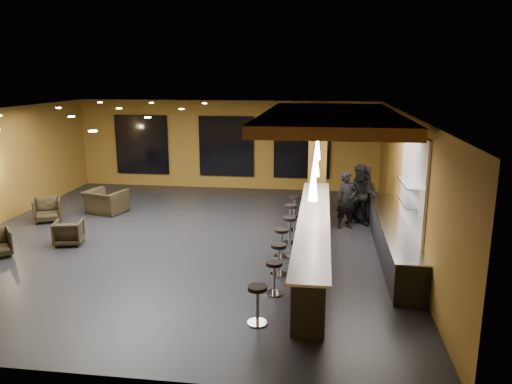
# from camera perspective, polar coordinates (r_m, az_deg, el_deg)

# --- Properties ---
(floor) EXTENTS (12.00, 13.00, 0.10)m
(floor) POSITION_cam_1_polar(r_m,az_deg,el_deg) (14.24, -8.31, -5.50)
(floor) COLOR black
(floor) RESTS_ON ground
(ceiling) EXTENTS (12.00, 13.00, 0.10)m
(ceiling) POSITION_cam_1_polar(r_m,az_deg,el_deg) (13.51, -8.83, 9.09)
(ceiling) COLOR black
(wall_back) EXTENTS (12.00, 0.10, 3.50)m
(wall_back) POSITION_cam_1_polar(r_m,az_deg,el_deg) (20.04, -3.35, 5.42)
(wall_back) COLOR brown
(wall_back) RESTS_ON floor
(wall_front) EXTENTS (12.00, 0.10, 3.50)m
(wall_front) POSITION_cam_1_polar(r_m,az_deg,el_deg) (7.94, -21.91, -8.13)
(wall_front) COLOR brown
(wall_front) RESTS_ON floor
(wall_right) EXTENTS (0.10, 13.00, 3.50)m
(wall_right) POSITION_cam_1_polar(r_m,az_deg,el_deg) (13.41, 17.12, 0.84)
(wall_right) COLOR brown
(wall_right) RESTS_ON floor
(wood_soffit) EXTENTS (3.60, 8.00, 0.28)m
(wood_soffit) POSITION_cam_1_polar(r_m,az_deg,el_deg) (13.97, 8.53, 8.46)
(wood_soffit) COLOR #9C5B2D
(wood_soffit) RESTS_ON ceiling
(window_left) EXTENTS (2.20, 0.06, 2.40)m
(window_left) POSITION_cam_1_polar(r_m,az_deg,el_deg) (20.90, -12.91, 5.30)
(window_left) COLOR black
(window_left) RESTS_ON wall_back
(window_center) EXTENTS (2.20, 0.06, 2.40)m
(window_center) POSITION_cam_1_polar(r_m,az_deg,el_deg) (19.94, -3.41, 5.24)
(window_center) COLOR black
(window_center) RESTS_ON wall_back
(window_right) EXTENTS (2.20, 0.06, 2.40)m
(window_right) POSITION_cam_1_polar(r_m,az_deg,el_deg) (19.59, 5.27, 5.05)
(window_right) COLOR black
(window_right) RESTS_ON wall_back
(tile_backsplash) EXTENTS (0.06, 3.20, 2.40)m
(tile_backsplash) POSITION_cam_1_polar(r_m,az_deg,el_deg) (12.37, 17.50, 0.98)
(tile_backsplash) COLOR white
(tile_backsplash) RESTS_ON wall_right
(bar_counter) EXTENTS (0.60, 8.00, 1.00)m
(bar_counter) POSITION_cam_1_polar(r_m,az_deg,el_deg) (12.59, 6.56, -5.36)
(bar_counter) COLOR black
(bar_counter) RESTS_ON floor
(bar_top) EXTENTS (0.78, 8.10, 0.05)m
(bar_top) POSITION_cam_1_polar(r_m,az_deg,el_deg) (12.43, 6.63, -3.06)
(bar_top) COLOR silver
(bar_top) RESTS_ON bar_counter
(prep_counter) EXTENTS (0.70, 6.00, 0.86)m
(prep_counter) POSITION_cam_1_polar(r_m,az_deg,el_deg) (13.21, 15.34, -5.17)
(prep_counter) COLOR black
(prep_counter) RESTS_ON floor
(prep_top) EXTENTS (0.72, 6.00, 0.03)m
(prep_top) POSITION_cam_1_polar(r_m,az_deg,el_deg) (13.08, 15.47, -3.28)
(prep_top) COLOR silver
(prep_top) RESTS_ON prep_counter
(wall_shelf_lower) EXTENTS (0.30, 1.50, 0.03)m
(wall_shelf_lower) POSITION_cam_1_polar(r_m,az_deg,el_deg) (12.25, 16.88, -1.03)
(wall_shelf_lower) COLOR silver
(wall_shelf_lower) RESTS_ON wall_right
(wall_shelf_upper) EXTENTS (0.30, 1.50, 0.03)m
(wall_shelf_upper) POSITION_cam_1_polar(r_m,az_deg,el_deg) (12.15, 17.02, 1.03)
(wall_shelf_upper) COLOR silver
(wall_shelf_upper) RESTS_ON wall_right
(column) EXTENTS (0.60, 0.60, 3.50)m
(column) POSITION_cam_1_polar(r_m,az_deg,el_deg) (16.76, 7.05, 3.76)
(column) COLOR #905B20
(column) RESTS_ON floor
(pendant_0) EXTENTS (0.20, 0.20, 0.70)m
(pendant_0) POSITION_cam_1_polar(r_m,az_deg,el_deg) (10.16, 6.57, 0.92)
(pendant_0) COLOR white
(pendant_0) RESTS_ON wood_soffit
(pendant_1) EXTENTS (0.20, 0.20, 0.70)m
(pendant_1) POSITION_cam_1_polar(r_m,az_deg,el_deg) (12.62, 6.84, 3.36)
(pendant_1) COLOR white
(pendant_1) RESTS_ON wood_soffit
(pendant_2) EXTENTS (0.20, 0.20, 0.70)m
(pendant_2) POSITION_cam_1_polar(r_m,az_deg,el_deg) (15.08, 7.02, 5.00)
(pendant_2) COLOR white
(pendant_2) RESTS_ON wood_soffit
(staff_a) EXTENTS (0.73, 0.60, 1.71)m
(staff_a) POSITION_cam_1_polar(r_m,az_deg,el_deg) (15.05, 10.28, -0.94)
(staff_a) COLOR black
(staff_a) RESTS_ON floor
(staff_b) EXTENTS (1.06, 0.90, 1.89)m
(staff_b) POSITION_cam_1_polar(r_m,az_deg,el_deg) (15.35, 11.94, -0.39)
(staff_b) COLOR black
(staff_b) RESTS_ON floor
(staff_c) EXTENTS (0.99, 0.79, 1.78)m
(staff_c) POSITION_cam_1_polar(r_m,az_deg,el_deg) (15.73, 12.18, -0.27)
(staff_c) COLOR black
(staff_c) RESTS_ON floor
(armchair_b) EXTENTS (0.87, 0.88, 0.66)m
(armchair_b) POSITION_cam_1_polar(r_m,az_deg,el_deg) (14.47, -20.62, -4.35)
(armchair_b) COLOR black
(armchair_b) RESTS_ON floor
(armchair_c) EXTENTS (1.08, 1.09, 0.74)m
(armchair_c) POSITION_cam_1_polar(r_m,az_deg,el_deg) (16.93, -22.75, -1.87)
(armchair_c) COLOR black
(armchair_c) RESTS_ON floor
(armchair_d) EXTENTS (1.43, 1.33, 0.77)m
(armchair_d) POSITION_cam_1_polar(r_m,az_deg,el_deg) (17.26, -16.80, -1.06)
(armchair_d) COLOR black
(armchair_d) RESTS_ON floor
(bar_stool_0) EXTENTS (0.38, 0.38, 0.75)m
(bar_stool_0) POSITION_cam_1_polar(r_m,az_deg,el_deg) (9.38, 0.16, -12.21)
(bar_stool_0) COLOR silver
(bar_stool_0) RESTS_ON floor
(bar_stool_1) EXTENTS (0.36, 0.36, 0.72)m
(bar_stool_1) POSITION_cam_1_polar(r_m,az_deg,el_deg) (10.55, 2.08, -9.30)
(bar_stool_1) COLOR silver
(bar_stool_1) RESTS_ON floor
(bar_stool_2) EXTENTS (0.38, 0.38, 0.74)m
(bar_stool_2) POSITION_cam_1_polar(r_m,az_deg,el_deg) (11.51, 2.60, -7.24)
(bar_stool_2) COLOR silver
(bar_stool_2) RESTS_ON floor
(bar_stool_3) EXTENTS (0.38, 0.38, 0.75)m
(bar_stool_3) POSITION_cam_1_polar(r_m,az_deg,el_deg) (12.58, 2.93, -5.40)
(bar_stool_3) COLOR silver
(bar_stool_3) RESTS_ON floor
(bar_stool_4) EXTENTS (0.38, 0.38, 0.74)m
(bar_stool_4) POSITION_cam_1_polar(r_m,az_deg,el_deg) (13.60, 3.85, -3.98)
(bar_stool_4) COLOR silver
(bar_stool_4) RESTS_ON floor
(bar_stool_5) EXTENTS (0.40, 0.40, 0.78)m
(bar_stool_5) POSITION_cam_1_polar(r_m,az_deg,el_deg) (14.70, 3.96, -2.53)
(bar_stool_5) COLOR silver
(bar_stool_5) RESTS_ON floor
(bar_stool_6) EXTENTS (0.36, 0.36, 0.72)m
(bar_stool_6) POSITION_cam_1_polar(r_m,az_deg,el_deg) (15.96, 4.43, -1.40)
(bar_stool_6) COLOR silver
(bar_stool_6) RESTS_ON floor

